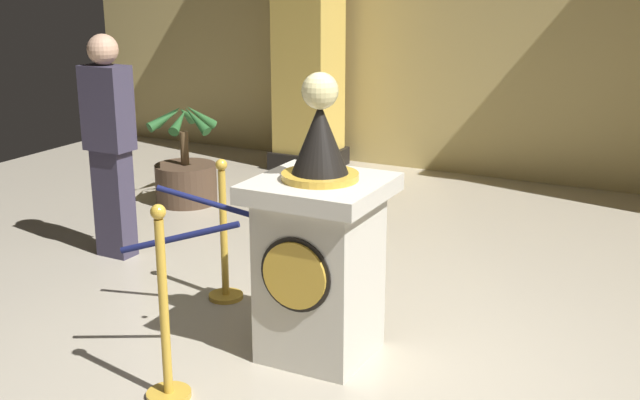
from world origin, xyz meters
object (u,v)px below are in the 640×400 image
object	(u,v)px
pedestal_clock	(320,249)
potted_palm_left	(186,174)
stanchion_near	(224,251)
stanchion_far	(165,332)
bystander_guest	(110,141)

from	to	relation	value
pedestal_clock	potted_palm_left	bearing A→B (deg)	139.23
stanchion_near	stanchion_far	size ratio (longest dim) A/B	0.92
pedestal_clock	potted_palm_left	size ratio (longest dim) A/B	1.67
potted_palm_left	bystander_guest	distance (m)	1.64
potted_palm_left	stanchion_near	bearing A→B (deg)	-47.65
stanchion_near	potted_palm_left	distance (m)	2.44
stanchion_near	bystander_guest	distance (m)	1.43
stanchion_far	stanchion_near	bearing A→B (deg)	110.27
stanchion_near	potted_palm_left	bearing A→B (deg)	132.35
stanchion_near	stanchion_far	xyz separation A→B (m)	(0.46, -1.26, 0.04)
stanchion_near	potted_palm_left	xyz separation A→B (m)	(-1.64, 1.80, -0.06)
potted_palm_left	bystander_guest	world-z (taller)	bystander_guest
pedestal_clock	stanchion_far	distance (m)	0.99
stanchion_far	potted_palm_left	distance (m)	3.72
potted_palm_left	bystander_guest	size ratio (longest dim) A/B	0.58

